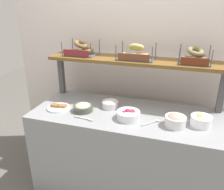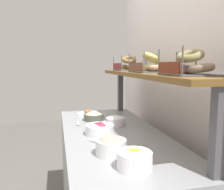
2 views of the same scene
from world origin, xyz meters
name	(u,v)px [view 1 (image 1 of 2)]	position (x,y,z in m)	size (l,w,h in m)	color
ground_plane	(125,186)	(0.00, 0.00, 0.00)	(8.00, 8.00, 0.00)	#595651
back_wall	(140,61)	(0.00, 0.55, 1.20)	(2.89, 0.06, 2.40)	silver
deli_counter	(125,152)	(0.00, 0.00, 0.42)	(1.69, 0.70, 0.85)	gray
shelf_riser_left	(62,75)	(-0.78, 0.27, 1.05)	(0.05, 0.05, 0.40)	#4C4C51
shelf_riser_right	(222,91)	(0.78, 0.27, 1.05)	(0.05, 0.05, 0.40)	#4C4C51
upper_shelf	(135,61)	(0.00, 0.27, 1.26)	(1.65, 0.32, 0.03)	brown
bowl_tuna_salad	(83,107)	(-0.39, -0.08, 0.88)	(0.18, 0.18, 0.07)	#494C3F
bowl_beet_salad	(129,115)	(0.04, -0.10, 0.89)	(0.20, 0.20, 0.09)	white
bowl_lox_spread	(175,120)	(0.43, -0.11, 0.90)	(0.17, 0.17, 0.11)	silver
bowl_fruit_salad	(201,121)	(0.62, -0.04, 0.89)	(0.17, 0.17, 0.09)	white
bowl_cream_cheese	(110,104)	(-0.17, 0.06, 0.89)	(0.15, 0.15, 0.08)	white
serving_plate_white	(59,107)	(-0.63, -0.10, 0.86)	(0.21, 0.21, 0.04)	white
serving_spoon_near_plate	(87,119)	(-0.29, -0.23, 0.86)	(0.18, 0.04, 0.01)	#B7B7BC
serving_spoon_by_edge	(154,122)	(0.26, -0.11, 0.86)	(0.13, 0.14, 0.01)	#B7B7BC
bagel_basket_cinnamon_raisin	(81,50)	(-0.55, 0.29, 1.33)	(0.31, 0.26, 0.15)	#4C4C51
bagel_basket_plain	(136,54)	(0.01, 0.28, 1.33)	(0.34, 0.27, 0.15)	#4C4C51
bagel_basket_poppy	(194,57)	(0.52, 0.28, 1.33)	(0.28, 0.26, 0.14)	#4C4C51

